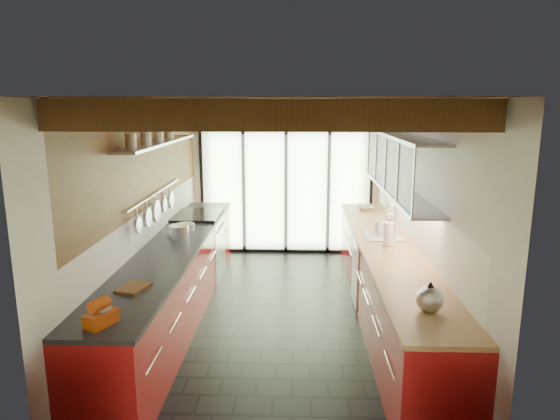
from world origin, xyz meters
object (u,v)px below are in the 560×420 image
object	(u,v)px
soap_bottle	(380,224)
bowl	(366,208)
paper_towel	(388,234)
stand_mixer	(101,314)
kettle	(430,298)

from	to	relation	value
soap_bottle	bowl	bearing A→B (deg)	90.00
paper_towel	bowl	bearing A→B (deg)	90.00
stand_mixer	kettle	xyz separation A→B (m)	(2.54, 0.35, 0.03)
paper_towel	soap_bottle	size ratio (longest dim) A/B	1.53
paper_towel	bowl	xyz separation A→B (m)	(-0.00, 2.01, -0.11)
bowl	stand_mixer	bearing A→B (deg)	-120.85
stand_mixer	bowl	distance (m)	4.95
stand_mixer	bowl	size ratio (longest dim) A/B	1.13
paper_towel	soap_bottle	bearing A→B (deg)	90.00
stand_mixer	soap_bottle	distance (m)	3.81
stand_mixer	soap_bottle	bearing A→B (deg)	48.19
paper_towel	bowl	size ratio (longest dim) A/B	1.32
bowl	paper_towel	bearing A→B (deg)	-90.00
soap_bottle	paper_towel	bearing A→B (deg)	-90.00
paper_towel	soap_bottle	distance (m)	0.60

